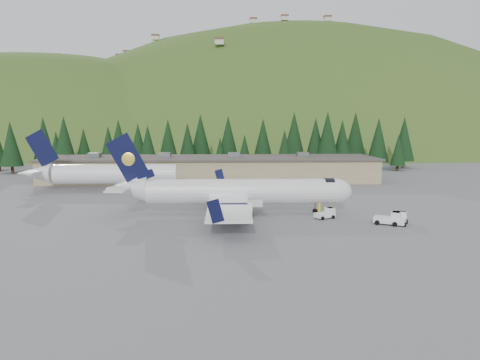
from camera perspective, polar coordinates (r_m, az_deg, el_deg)
name	(u,v)px	position (r m, az deg, el deg)	size (l,w,h in m)	color
ground	(242,214)	(64.79, 0.22, -4.16)	(600.00, 600.00, 0.00)	slate
airliner	(235,193)	(64.26, -0.66, -1.55)	(33.76, 31.62, 11.24)	white
second_airliner	(100,174)	(88.77, -16.74, 0.75)	(27.50, 11.00, 10.05)	white
baggage_tug_a	(326,214)	(62.83, 10.45, -4.05)	(2.93, 2.41, 1.40)	white
baggage_tug_b	(390,219)	(60.88, 17.78, -4.51)	(3.52, 2.96, 1.68)	white
baggage_tug_c	(400,219)	(61.55, 18.93, -4.50)	(2.67, 3.18, 1.52)	white
terminal_building	(211,168)	(102.00, -3.56, 1.42)	(71.00, 17.00, 6.10)	#8D835A
ramp_worker	(319,210)	(63.54, 9.63, -3.63)	(0.68, 0.45, 1.86)	#FFE300
tree_line	(224,141)	(125.47, -1.98, 4.82)	(113.42, 18.38, 14.30)	black
hills	(314,281)	(292.63, 9.04, -12.08)	(614.00, 330.00, 300.00)	#2F5317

